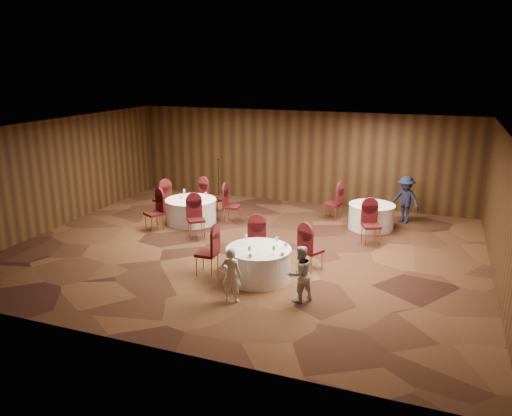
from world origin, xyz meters
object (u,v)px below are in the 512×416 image
(mic_stand, at_px, (219,189))
(table_right, at_px, (371,216))
(woman_b, at_px, (300,274))
(man_c, at_px, (405,200))
(table_left, at_px, (191,211))
(woman_a, at_px, (231,275))
(table_main, at_px, (259,263))

(mic_stand, bearing_deg, table_right, -12.28)
(woman_b, xyz_separation_m, man_c, (1.58, 6.24, 0.13))
(woman_b, distance_m, man_c, 6.44)
(table_right, xyz_separation_m, man_c, (0.87, 0.93, 0.36))
(table_left, distance_m, man_c, 6.57)
(mic_stand, bearing_deg, woman_b, -53.53)
(mic_stand, height_order, woman_a, mic_stand)
(table_right, height_order, woman_b, woman_b)
(man_c, bearing_deg, woman_a, -86.45)
(table_left, relative_size, man_c, 1.06)
(table_right, distance_m, mic_stand, 5.66)
(table_left, height_order, mic_stand, mic_stand)
(table_right, xyz_separation_m, woman_b, (-0.71, -5.31, 0.23))
(table_main, distance_m, woman_b, 1.39)
(mic_stand, xyz_separation_m, man_c, (6.40, -0.28, 0.29))
(man_c, bearing_deg, mic_stand, -155.75)
(woman_b, bearing_deg, table_main, -82.63)
(table_right, xyz_separation_m, mic_stand, (-5.53, 1.20, 0.06))
(woman_a, xyz_separation_m, woman_b, (1.31, 0.51, 0.01))
(table_left, height_order, table_right, same)
(table_main, bearing_deg, man_c, 63.51)
(table_main, xyz_separation_m, woman_b, (1.17, -0.73, 0.23))
(table_main, relative_size, woman_a, 1.27)
(table_left, bearing_deg, table_right, 14.51)
(mic_stand, bearing_deg, table_left, -84.44)
(mic_stand, relative_size, woman_a, 1.30)
(table_main, distance_m, mic_stand, 6.84)
(table_main, distance_m, man_c, 6.17)
(table_right, bearing_deg, table_main, -112.31)
(table_left, bearing_deg, woman_a, -53.79)
(man_c, bearing_deg, woman_b, -77.49)
(woman_a, bearing_deg, man_c, -116.34)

